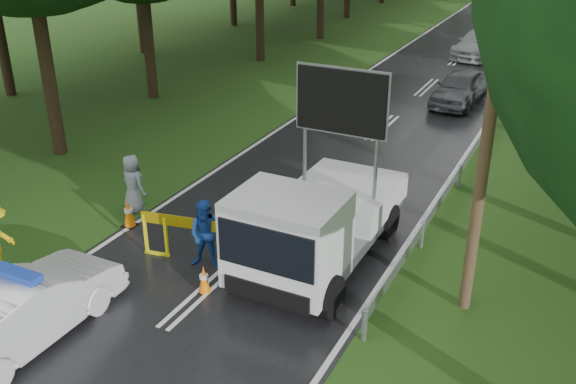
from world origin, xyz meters
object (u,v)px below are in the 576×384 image
Objects in this scene: work_truck at (314,223)px; officer at (265,218)px; queue_car_second at (479,44)px; police_sedan at (24,309)px; queue_car_fourth at (547,3)px; queue_car_first at (460,87)px; civilian at (206,235)px; queue_car_third at (519,24)px; barrier at (196,230)px.

work_truck is 1.35m from officer.
work_truck is 23.23m from queue_car_second.
queue_car_fourth reaches higher than police_sedan.
work_truck reaches higher than queue_car_second.
queue_car_second is (-1.03, 8.90, -0.01)m from queue_car_first.
civilian is 0.34× the size of queue_car_fourth.
queue_car_third is (2.41, 30.21, -0.06)m from civilian.
queue_car_fourth is at bearing 89.30° from work_truck.
barrier is at bearing -88.06° from queue_car_third.
officer is 0.46× the size of queue_car_first.
queue_car_fourth is at bearing 89.34° from queue_car_second.
officer is 1.47m from civilian.
officer is at bearing -91.11° from queue_car_first.
queue_car_fourth is at bearing 75.22° from barrier.
queue_car_second is (2.94, 28.05, -0.03)m from police_sedan.
civilian is (1.64, 3.83, 0.13)m from police_sedan.
work_truck is 0.98× the size of queue_car_third.
police_sedan is at bearing 29.58° from officer.
barrier is at bearing 155.67° from civilian.
queue_car_fourth is at bearing 70.17° from civilian.
queue_car_third is 1.13× the size of queue_car_fourth.
barrier is 0.49× the size of queue_car_third.
queue_car_first is at bearing -83.26° from queue_car_third.
queue_car_first is at bearing 90.05° from work_truck.
officer is (1.21, 1.10, 0.06)m from barrier.
barrier is 15.50m from queue_car_first.
queue_car_third reaches higher than barrier.
queue_car_second is (-0.92, 23.21, -0.50)m from work_truck.
queue_car_fourth is at bearing 93.42° from queue_car_third.
officer is at bearing -85.25° from queue_car_second.
queue_car_second is at bearing -93.45° from queue_car_third.
queue_car_first reaches higher than barrier.
officer is at bearing 32.45° from barrier.
police_sedan reaches higher than barrier.
officer is 14.24m from queue_car_first.
officer is 0.33× the size of queue_car_third.
queue_car_third reaches higher than queue_car_first.
queue_car_fourth is (1.70, 15.19, 0.14)m from queue_car_second.
officer is at bearing -91.72° from queue_car_fourth.
queue_car_fourth is (2.10, 38.25, -0.11)m from officer.
work_truck is 2.46m from civilian.
officer is at bearing 174.14° from work_truck.
work_truck reaches higher than police_sedan.
work_truck reaches higher than queue_car_fourth.
police_sedan is at bearing -118.99° from barrier.
queue_car_first is 0.81× the size of queue_car_fourth.
queue_car_fourth is (0.78, 38.40, -0.36)m from work_truck.
queue_car_fourth reaches higher than queue_car_first.
work_truck is 38.41m from queue_car_fourth.
police_sedan is 2.30× the size of officer.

